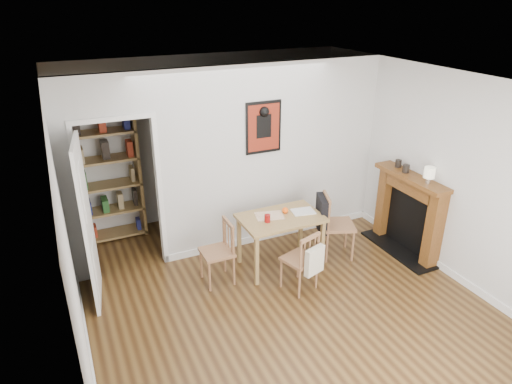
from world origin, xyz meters
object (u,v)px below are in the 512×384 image
chair_front (300,260)px  ceramic_jar_a (406,169)px  fireplace (409,211)px  orange_fruit (285,210)px  dining_table (281,223)px  ceramic_jar_b (398,163)px  notebook (303,211)px  chair_left (217,253)px  bookshelf (108,172)px  chair_right (336,224)px  red_glass (267,218)px  mantel_lamp (429,174)px

chair_front → ceramic_jar_a: (1.81, 0.31, 0.80)m
fireplace → orange_fruit: size_ratio=15.14×
dining_table → ceramic_jar_b: size_ratio=9.95×
chair_front → fireplace: 1.88m
chair_front → notebook: size_ratio=2.73×
notebook → chair_left: bearing=-179.5°
chair_left → bookshelf: size_ratio=0.40×
ceramic_jar_a → fireplace: bearing=-67.5°
chair_right → orange_fruit: chair_right is taller
chair_front → fireplace: fireplace is taller
orange_fruit → notebook: (0.23, -0.07, -0.03)m
ceramic_jar_a → red_glass: bearing=174.2°
dining_table → chair_left: chair_left is taller
dining_table → ceramic_jar_a: ceramic_jar_a is taller
chair_right → mantel_lamp: bearing=-31.5°
chair_right → dining_table: bearing=173.1°
red_glass → mantel_lamp: bearing=-17.4°
red_glass → mantel_lamp: mantel_lamp is taller
chair_front → red_glass: red_glass is taller
chair_left → bookshelf: 2.13m
mantel_lamp → notebook: bearing=154.6°
chair_right → ceramic_jar_b: 1.24m
mantel_lamp → ceramic_jar_a: 0.43m
fireplace → red_glass: 2.09m
chair_left → chair_right: 1.73m
bookshelf → mantel_lamp: size_ratio=9.50×
chair_front → fireplace: (1.86, 0.19, 0.20)m
red_glass → notebook: 0.56m
chair_left → red_glass: size_ratio=8.40×
fireplace → ceramic_jar_a: ceramic_jar_a is taller
chair_front → ceramic_jar_b: 2.09m
ceramic_jar_a → ceramic_jar_b: (0.05, 0.21, -0.00)m
bookshelf → notebook: bookshelf is taller
bookshelf → mantel_lamp: bookshelf is taller
dining_table → ceramic_jar_a: 1.89m
chair_front → mantel_lamp: bearing=-3.4°
dining_table → mantel_lamp: mantel_lamp is taller
chair_left → mantel_lamp: 2.91m
chair_left → ceramic_jar_a: ceramic_jar_a is taller
bookshelf → chair_right: bearing=-34.4°
orange_fruit → notebook: size_ratio=0.28×
orange_fruit → mantel_lamp: bearing=-24.2°
chair_right → red_glass: size_ratio=9.33×
dining_table → chair_front: chair_front is taller
notebook → ceramic_jar_a: bearing=-10.3°
mantel_lamp → chair_right: bearing=148.5°
orange_fruit → chair_left: bearing=-175.5°
bookshelf → orange_fruit: size_ratio=25.52×
orange_fruit → mantel_lamp: 1.91m
chair_front → fireplace: size_ratio=0.65×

